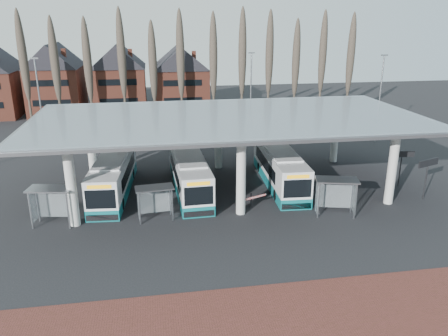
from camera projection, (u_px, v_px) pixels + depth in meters
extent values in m
plane|color=black|center=(248.00, 228.00, 30.65)|extent=(140.00, 140.00, 0.00)
cylinder|color=silver|center=(71.00, 186.00, 30.16)|extent=(0.70, 0.70, 6.00)
cylinder|color=silver|center=(91.00, 143.00, 40.43)|extent=(0.70, 0.70, 6.00)
cylinder|color=silver|center=(241.00, 176.00, 32.02)|extent=(0.70, 0.70, 6.00)
cylinder|color=silver|center=(218.00, 138.00, 42.29)|extent=(0.70, 0.70, 6.00)
cylinder|color=silver|center=(392.00, 167.00, 33.87)|extent=(0.70, 0.70, 6.00)
cylinder|color=silver|center=(335.00, 133.00, 44.15)|extent=(0.70, 0.70, 6.00)
cube|color=gray|center=(228.00, 117.00, 36.11)|extent=(32.00, 16.00, 0.12)
cube|color=silver|center=(228.00, 116.00, 36.09)|extent=(31.50, 15.50, 0.04)
cone|color=#473D33|center=(25.00, 75.00, 55.74)|extent=(0.36, 0.36, 14.50)
ellipsoid|color=#473D33|center=(23.00, 61.00, 55.18)|extent=(1.10, 1.10, 11.02)
cone|color=#473D33|center=(58.00, 74.00, 56.35)|extent=(0.36, 0.36, 14.50)
ellipsoid|color=#473D33|center=(56.00, 60.00, 55.80)|extent=(1.10, 1.10, 11.02)
cone|color=#473D33|center=(90.00, 73.00, 56.97)|extent=(0.36, 0.36, 14.50)
ellipsoid|color=#473D33|center=(89.00, 60.00, 56.41)|extent=(1.10, 1.10, 11.02)
cone|color=#473D33|center=(121.00, 73.00, 57.59)|extent=(0.36, 0.36, 14.50)
ellipsoid|color=#473D33|center=(120.00, 59.00, 57.03)|extent=(1.10, 1.10, 11.02)
cone|color=#473D33|center=(152.00, 72.00, 58.21)|extent=(0.36, 0.36, 14.50)
ellipsoid|color=#473D33|center=(151.00, 59.00, 57.65)|extent=(1.10, 1.10, 11.02)
cone|color=#473D33|center=(182.00, 72.00, 58.83)|extent=(0.36, 0.36, 14.50)
ellipsoid|color=#473D33|center=(181.00, 58.00, 58.27)|extent=(1.10, 1.10, 11.02)
cone|color=#473D33|center=(211.00, 71.00, 59.45)|extent=(0.36, 0.36, 14.50)
ellipsoid|color=#473D33|center=(211.00, 58.00, 58.89)|extent=(1.10, 1.10, 11.02)
cone|color=#473D33|center=(240.00, 71.00, 60.07)|extent=(0.36, 0.36, 14.50)
ellipsoid|color=#473D33|center=(240.00, 58.00, 59.51)|extent=(1.10, 1.10, 11.02)
cone|color=#473D33|center=(268.00, 70.00, 60.69)|extent=(0.36, 0.36, 14.50)
ellipsoid|color=#473D33|center=(268.00, 57.00, 60.13)|extent=(1.10, 1.10, 11.02)
cone|color=#473D33|center=(296.00, 70.00, 61.31)|extent=(0.36, 0.36, 14.50)
ellipsoid|color=#473D33|center=(296.00, 57.00, 60.75)|extent=(1.10, 1.10, 11.02)
cone|color=#473D33|center=(323.00, 69.00, 61.93)|extent=(0.36, 0.36, 14.50)
ellipsoid|color=#473D33|center=(324.00, 56.00, 61.37)|extent=(1.10, 1.10, 11.02)
cone|color=#473D33|center=(349.00, 69.00, 62.55)|extent=(0.36, 0.36, 14.50)
ellipsoid|color=#473D33|center=(350.00, 56.00, 61.99)|extent=(1.10, 1.10, 11.02)
cube|color=brown|center=(58.00, 91.00, 67.45)|extent=(8.00, 10.00, 7.00)
pyramid|color=black|center=(52.00, 44.00, 65.20)|extent=(8.30, 10.30, 3.50)
cube|color=brown|center=(120.00, 89.00, 68.92)|extent=(8.00, 10.00, 7.00)
pyramid|color=black|center=(117.00, 43.00, 66.67)|extent=(8.30, 10.30, 3.50)
cube|color=brown|center=(181.00, 88.00, 70.39)|extent=(8.00, 10.00, 7.00)
pyramid|color=black|center=(179.00, 43.00, 68.14)|extent=(8.30, 10.30, 3.50)
cylinder|color=slate|center=(41.00, 107.00, 46.80)|extent=(0.16, 0.16, 10.00)
cube|color=slate|center=(34.00, 58.00, 45.16)|extent=(0.80, 0.15, 0.15)
cylinder|color=slate|center=(251.00, 95.00, 54.26)|extent=(0.16, 0.16, 10.00)
cube|color=slate|center=(252.00, 53.00, 52.61)|extent=(0.80, 0.15, 0.15)
cylinder|color=slate|center=(379.00, 100.00, 50.82)|extent=(0.16, 0.16, 10.00)
cube|color=slate|center=(385.00, 55.00, 49.18)|extent=(0.80, 0.15, 0.15)
cube|color=silver|center=(113.00, 173.00, 36.39)|extent=(3.37, 11.63, 2.68)
cube|color=#0D6066|center=(114.00, 188.00, 36.81)|extent=(3.39, 11.65, 0.86)
cube|color=silver|center=(112.00, 158.00, 35.95)|extent=(2.75, 7.04, 0.17)
cube|color=black|center=(114.00, 170.00, 36.82)|extent=(3.15, 8.43, 1.05)
cube|color=black|center=(100.00, 199.00, 30.99)|extent=(2.14, 0.23, 1.43)
cube|color=black|center=(123.00, 153.00, 41.76)|extent=(2.07, 0.23, 1.15)
cube|color=orange|center=(99.00, 187.00, 30.68)|extent=(1.70, 0.19, 0.29)
cube|color=black|center=(102.00, 218.00, 31.46)|extent=(2.31, 0.27, 0.48)
cylinder|color=black|center=(92.00, 205.00, 33.29)|extent=(0.34, 0.94, 0.92)
cylinder|color=black|center=(122.00, 204.00, 33.46)|extent=(0.34, 0.94, 0.92)
cylinder|color=black|center=(108.00, 175.00, 39.87)|extent=(0.34, 0.94, 0.92)
cylinder|color=black|center=(132.00, 174.00, 40.04)|extent=(0.34, 0.94, 0.92)
cube|color=silver|center=(189.00, 171.00, 36.92)|extent=(2.77, 11.44, 2.65)
cube|color=#0D6066|center=(190.00, 185.00, 37.33)|extent=(2.79, 11.46, 0.85)
cube|color=silver|center=(189.00, 156.00, 36.48)|extent=(2.38, 6.89, 0.17)
cube|color=black|center=(189.00, 169.00, 37.33)|extent=(2.71, 8.26, 1.04)
cube|color=black|center=(199.00, 196.00, 31.64)|extent=(2.13, 0.12, 1.42)
cube|color=black|center=(182.00, 152.00, 42.16)|extent=(2.06, 0.12, 1.14)
cube|color=orange|center=(198.00, 184.00, 31.34)|extent=(1.69, 0.10, 0.28)
cube|color=black|center=(199.00, 214.00, 32.11)|extent=(2.30, 0.15, 0.47)
cylinder|color=black|center=(181.00, 202.00, 33.78)|extent=(0.29, 0.92, 0.91)
cylinder|color=black|center=(209.00, 200.00, 34.18)|extent=(0.29, 0.92, 0.91)
cylinder|color=black|center=(174.00, 173.00, 40.20)|extent=(0.29, 0.92, 0.91)
cylinder|color=black|center=(197.00, 172.00, 40.61)|extent=(0.29, 0.92, 0.91)
cube|color=silver|center=(280.00, 165.00, 38.36)|extent=(3.05, 11.68, 2.70)
cube|color=#0D6066|center=(279.00, 179.00, 38.78)|extent=(3.07, 11.70, 0.87)
cube|color=silver|center=(280.00, 150.00, 37.91)|extent=(2.57, 7.04, 0.17)
cube|color=black|center=(278.00, 163.00, 38.78)|extent=(2.92, 8.45, 1.06)
cube|color=black|center=(298.00, 189.00, 32.92)|extent=(2.16, 0.17, 1.45)
cube|color=black|center=(266.00, 146.00, 43.75)|extent=(2.09, 0.17, 1.16)
cube|color=orange|center=(298.00, 177.00, 32.61)|extent=(1.72, 0.14, 0.29)
cube|color=black|center=(296.00, 206.00, 33.39)|extent=(2.34, 0.20, 0.48)
cylinder|color=black|center=(276.00, 195.00, 35.20)|extent=(0.32, 0.94, 0.93)
cylinder|color=black|center=(303.00, 194.00, 35.44)|extent=(0.32, 0.94, 0.93)
cylinder|color=black|center=(260.00, 167.00, 41.82)|extent=(0.32, 0.94, 0.93)
cylinder|color=black|center=(282.00, 166.00, 42.06)|extent=(0.32, 0.94, 0.93)
cube|color=gray|center=(30.00, 211.00, 30.13)|extent=(0.10, 0.10, 2.71)
cube|color=gray|center=(68.00, 211.00, 30.12)|extent=(0.10, 0.10, 2.71)
cube|color=gray|center=(38.00, 204.00, 31.26)|extent=(0.10, 0.10, 2.71)
cube|color=gray|center=(74.00, 204.00, 31.25)|extent=(0.10, 0.10, 2.71)
cube|color=gray|center=(50.00, 189.00, 30.24)|extent=(3.25, 2.01, 0.11)
cube|color=silver|center=(56.00, 203.00, 31.29)|extent=(2.57, 0.48, 2.17)
cube|color=silver|center=(33.00, 207.00, 30.68)|extent=(0.24, 1.18, 2.17)
cube|color=silver|center=(72.00, 207.00, 30.67)|extent=(0.24, 1.18, 2.17)
cube|color=gray|center=(140.00, 209.00, 30.82)|extent=(0.09, 0.09, 2.43)
cube|color=gray|center=(172.00, 205.00, 31.40)|extent=(0.09, 0.09, 2.43)
cube|color=gray|center=(138.00, 203.00, 31.80)|extent=(0.09, 0.09, 2.43)
cube|color=gray|center=(170.00, 200.00, 32.37)|extent=(0.09, 0.09, 2.43)
cube|color=gray|center=(154.00, 188.00, 31.19)|extent=(2.84, 1.63, 0.10)
cube|color=silver|center=(154.00, 200.00, 32.12)|extent=(2.32, 0.27, 1.94)
cube|color=silver|center=(138.00, 205.00, 31.28)|extent=(0.15, 1.07, 1.94)
cube|color=silver|center=(172.00, 202.00, 31.88)|extent=(0.15, 1.07, 1.94)
cube|color=gray|center=(319.00, 201.00, 31.79)|extent=(0.11, 0.11, 2.74)
cube|color=gray|center=(355.00, 202.00, 31.59)|extent=(0.11, 0.11, 2.74)
cube|color=gray|center=(317.00, 194.00, 32.93)|extent=(0.11, 0.11, 2.74)
cube|color=gray|center=(352.00, 195.00, 32.73)|extent=(0.11, 0.11, 2.74)
cube|color=gray|center=(337.00, 180.00, 31.80)|extent=(3.35, 2.23, 0.11)
cube|color=silver|center=(334.00, 194.00, 32.86)|extent=(2.57, 0.67, 2.19)
cube|color=silver|center=(317.00, 197.00, 32.34)|extent=(0.33, 1.18, 2.19)
cube|color=silver|center=(355.00, 198.00, 32.14)|extent=(0.33, 1.18, 2.19)
cylinder|color=black|center=(426.00, 180.00, 35.14)|extent=(0.10, 0.10, 3.30)
cube|color=black|center=(429.00, 163.00, 34.68)|extent=(2.17, 0.92, 0.57)
cylinder|color=black|center=(400.00, 169.00, 38.02)|extent=(0.10, 0.10, 3.10)
cube|color=black|center=(402.00, 154.00, 37.58)|extent=(2.13, 0.36, 0.53)
cube|color=black|center=(251.00, 200.00, 33.80)|extent=(0.09, 0.09, 1.21)
cube|color=red|center=(253.00, 198.00, 33.15)|extent=(2.28, 1.05, 0.11)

